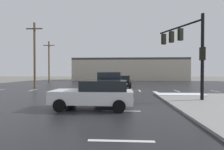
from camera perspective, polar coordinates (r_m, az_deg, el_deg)
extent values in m
plane|color=slate|center=(19.28, 3.07, -5.19)|extent=(120.00, 120.00, 0.00)
cube|color=#232326|center=(19.27, 3.07, -5.16)|extent=(44.00, 44.00, 0.02)
cube|color=white|center=(16.08, 21.28, -5.88)|extent=(4.00, 1.60, 0.06)
cube|color=silver|center=(5.56, 3.01, -20.68)|extent=(2.00, 0.15, 0.01)
cube|color=silver|center=(9.39, 3.04, -11.63)|extent=(2.00, 0.15, 0.01)
cube|color=silver|center=(13.32, 3.06, -7.87)|extent=(2.00, 0.15, 0.01)
cube|color=silver|center=(17.29, 3.06, -5.82)|extent=(2.00, 0.15, 0.01)
cube|color=silver|center=(21.26, 3.07, -4.54)|extent=(2.00, 0.15, 0.01)
cube|color=silver|center=(25.25, 3.07, -3.67)|extent=(2.00, 0.15, 0.01)
cube|color=silver|center=(29.24, 3.08, -3.03)|extent=(2.00, 0.15, 0.01)
cube|color=silver|center=(33.23, 3.08, -2.55)|extent=(2.00, 0.15, 0.01)
cube|color=silver|center=(37.22, 3.08, -2.16)|extent=(2.00, 0.15, 0.01)
cube|color=silver|center=(21.72, -24.45, -4.52)|extent=(0.15, 2.00, 0.01)
cube|color=silver|center=(20.19, -14.29, -4.87)|extent=(0.15, 2.00, 0.01)
cube|color=silver|center=(19.38, -2.88, -5.08)|extent=(0.15, 2.00, 0.01)
cube|color=silver|center=(19.38, 9.02, -5.10)|extent=(0.15, 2.00, 0.01)
cube|color=silver|center=(20.18, 20.43, -4.90)|extent=(0.15, 2.00, 0.01)
cube|color=silver|center=(21.71, 30.59, -4.57)|extent=(0.15, 2.00, 0.01)
cube|color=silver|center=(15.70, 16.03, -6.56)|extent=(0.45, 7.00, 0.01)
cylinder|color=black|center=(13.68, 27.40, 5.30)|extent=(0.22, 0.22, 5.98)
cylinder|color=black|center=(15.74, 20.84, 14.31)|extent=(2.05, 4.36, 0.14)
cube|color=black|center=(15.44, 21.42, 12.20)|extent=(0.44, 0.40, 0.95)
sphere|color=#19D833|center=(15.61, 21.02, 13.14)|extent=(0.20, 0.20, 0.20)
cube|color=black|center=(16.22, 18.84, 11.66)|extent=(0.44, 0.40, 0.95)
sphere|color=#19D833|center=(16.40, 18.48, 12.56)|extent=(0.20, 0.20, 0.20)
cube|color=black|center=(17.04, 16.51, 11.15)|extent=(0.44, 0.40, 0.95)
sphere|color=#19D833|center=(17.22, 16.18, 12.01)|extent=(0.20, 0.20, 0.20)
cube|color=black|center=(13.70, 27.41, 6.18)|extent=(0.28, 0.36, 0.90)
cube|color=#BCB29E|center=(44.20, 5.69, 1.48)|extent=(27.27, 8.00, 4.91)
cube|color=#3F3D3A|center=(44.31, 5.70, 4.98)|extent=(27.27, 8.00, 0.50)
cube|color=black|center=(22.39, 3.66, -2.53)|extent=(2.15, 4.63, 0.70)
cube|color=black|center=(23.03, 3.78, -0.87)|extent=(1.84, 2.60, 0.55)
cylinder|color=black|center=(20.84, 5.84, -3.76)|extent=(0.27, 0.68, 0.66)
cylinder|color=black|center=(20.97, 0.91, -3.72)|extent=(0.27, 0.68, 0.66)
cylinder|color=black|center=(23.89, 6.07, -3.15)|extent=(0.27, 0.68, 0.66)
cylinder|color=black|center=(24.01, 1.76, -3.12)|extent=(0.27, 0.68, 0.66)
sphere|color=white|center=(20.16, 4.87, -2.92)|extent=(0.18, 0.18, 0.18)
sphere|color=white|center=(20.25, 1.60, -2.90)|extent=(0.18, 0.18, 0.18)
cube|color=white|center=(9.89, -6.47, -7.00)|extent=(4.54, 1.89, 0.70)
cube|color=black|center=(9.72, -2.56, -3.43)|extent=(2.51, 1.71, 0.55)
cylinder|color=black|center=(9.51, -16.73, -9.50)|extent=(0.66, 0.23, 0.66)
cylinder|color=black|center=(11.18, -13.39, -7.91)|extent=(0.66, 0.23, 0.66)
cylinder|color=black|center=(8.90, 2.30, -10.18)|extent=(0.66, 0.23, 0.66)
cylinder|color=black|center=(10.67, 2.64, -8.31)|extent=(0.66, 0.23, 0.66)
sphere|color=white|center=(10.00, -19.68, -6.96)|extent=(0.18, 0.18, 0.18)
sphere|color=white|center=(11.06, -17.24, -6.19)|extent=(0.18, 0.18, 0.18)
cube|color=#141E47|center=(15.09, -0.41, -3.76)|extent=(2.11, 4.86, 0.95)
cube|color=black|center=(15.04, -0.41, -0.53)|extent=(1.91, 3.42, 0.75)
cylinder|color=black|center=(16.86, -3.20, -4.88)|extent=(0.24, 0.67, 0.66)
cylinder|color=black|center=(16.69, 3.47, -4.94)|extent=(0.24, 0.67, 0.66)
cylinder|color=black|center=(13.66, -5.16, -6.26)|extent=(0.24, 0.67, 0.66)
cylinder|color=black|center=(13.45, 3.09, -6.37)|extent=(0.24, 0.67, 0.66)
sphere|color=white|center=(17.48, -1.72, -3.10)|extent=(0.18, 0.18, 0.18)
sphere|color=white|center=(17.38, 2.38, -3.13)|extent=(0.18, 0.18, 0.18)
cube|color=slate|center=(30.17, 0.53, -1.38)|extent=(2.41, 4.97, 0.95)
cube|color=black|center=(30.14, 0.53, 0.24)|extent=(2.11, 3.52, 0.75)
cylinder|color=black|center=(31.95, -0.79, -2.10)|extent=(0.28, 0.68, 0.66)
cylinder|color=black|center=(31.69, 2.70, -2.12)|extent=(0.28, 0.68, 0.66)
cylinder|color=black|center=(28.74, -1.85, -2.44)|extent=(0.28, 0.68, 0.66)
cylinder|color=black|center=(28.45, 2.01, -2.48)|extent=(0.28, 0.68, 0.66)
sphere|color=white|center=(32.58, 0.03, -1.20)|extent=(0.18, 0.18, 0.18)
sphere|color=white|center=(32.42, 2.21, -1.21)|extent=(0.18, 0.18, 0.18)
cylinder|color=brown|center=(25.57, -23.92, 5.94)|extent=(0.28, 0.28, 8.63)
cube|color=brown|center=(26.11, -23.98, 13.64)|extent=(2.20, 0.14, 0.14)
cylinder|color=brown|center=(36.82, -19.86, 4.04)|extent=(0.28, 0.28, 8.13)
cube|color=brown|center=(37.14, -19.89, 9.08)|extent=(2.20, 0.14, 0.14)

